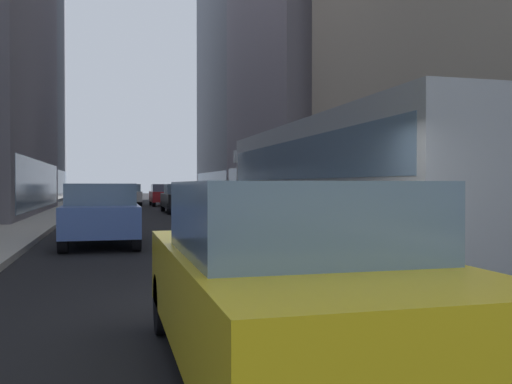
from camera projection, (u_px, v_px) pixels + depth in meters
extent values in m
plane|color=black|center=(147.00, 206.00, 40.38)|extent=(120.00, 120.00, 0.00)
cube|color=#ADA89E|center=(65.00, 206.00, 38.93)|extent=(2.40, 110.00, 0.15)
cube|color=#9E9991|center=(224.00, 204.00, 41.82)|extent=(2.40, 110.00, 0.15)
cube|color=slate|center=(41.00, 184.00, 28.75)|extent=(0.08, 16.37, 2.40)
cube|color=slate|center=(59.00, 184.00, 46.20)|extent=(0.08, 13.57, 2.40)
cube|color=slate|center=(456.00, 184.00, 15.54)|extent=(0.08, 20.76, 2.40)
cube|color=slate|center=(332.00, 34.00, 37.19)|extent=(11.32, 15.26, 23.50)
cube|color=slate|center=(251.00, 184.00, 35.89)|extent=(0.08, 13.73, 2.40)
cube|color=slate|center=(260.00, 34.00, 55.08)|extent=(10.08, 17.55, 33.25)
cube|color=slate|center=(211.00, 184.00, 54.01)|extent=(0.08, 15.79, 2.40)
cube|color=#999EA3|center=(341.00, 181.00, 13.26)|extent=(2.55, 11.50, 2.75)
cube|color=slate|center=(341.00, 161.00, 13.26)|extent=(2.57, 11.04, 0.90)
cube|color=black|center=(273.00, 215.00, 18.79)|extent=(2.55, 0.16, 0.44)
cylinder|color=black|center=(258.00, 221.00, 16.43)|extent=(0.30, 1.00, 1.00)
cylinder|color=black|center=(328.00, 220.00, 17.00)|extent=(0.30, 1.00, 1.00)
cylinder|color=black|center=(379.00, 252.00, 8.98)|extent=(0.30, 1.00, 1.00)
cylinder|color=black|center=(498.00, 248.00, 9.55)|extent=(0.30, 1.00, 1.00)
cube|color=silver|center=(235.00, 157.00, 17.86)|extent=(0.08, 0.24, 0.40)
cube|color=silver|center=(129.00, 196.00, 42.08)|extent=(1.70, 4.63, 0.75)
cube|color=slate|center=(129.00, 188.00, 41.85)|extent=(1.56, 2.08, 0.55)
cylinder|color=black|center=(119.00, 201.00, 43.74)|extent=(0.22, 0.64, 0.64)
cylinder|color=black|center=(138.00, 200.00, 44.11)|extent=(0.22, 0.64, 0.64)
cylinder|color=black|center=(120.00, 202.00, 40.06)|extent=(0.22, 0.64, 0.64)
cylinder|color=black|center=(141.00, 202.00, 40.44)|extent=(0.22, 0.64, 0.64)
cube|color=#B7BABF|center=(108.00, 194.00, 52.01)|extent=(1.84, 4.30, 0.75)
cube|color=slate|center=(108.00, 187.00, 51.79)|extent=(1.69, 1.93, 0.55)
cylinder|color=black|center=(100.00, 198.00, 53.48)|extent=(0.22, 0.64, 0.64)
cylinder|color=black|center=(117.00, 197.00, 53.89)|extent=(0.22, 0.64, 0.64)
cylinder|color=black|center=(99.00, 198.00, 50.13)|extent=(0.22, 0.64, 0.64)
cylinder|color=black|center=(117.00, 198.00, 50.54)|extent=(0.22, 0.64, 0.64)
cube|color=red|center=(163.00, 197.00, 41.21)|extent=(1.81, 3.96, 0.75)
cube|color=slate|center=(163.00, 188.00, 41.01)|extent=(1.67, 1.78, 0.55)
cylinder|color=black|center=(151.00, 201.00, 42.53)|extent=(0.22, 0.64, 0.64)
cylinder|color=black|center=(171.00, 201.00, 42.93)|extent=(0.22, 0.64, 0.64)
cylinder|color=black|center=(154.00, 202.00, 39.50)|extent=(0.22, 0.64, 0.64)
cylinder|color=black|center=(176.00, 202.00, 39.90)|extent=(0.22, 0.64, 0.64)
cube|color=black|center=(180.00, 200.00, 31.04)|extent=(1.78, 4.69, 0.75)
cube|color=slate|center=(180.00, 189.00, 30.81)|extent=(1.63, 2.11, 0.55)
cylinder|color=black|center=(163.00, 206.00, 32.72)|extent=(0.22, 0.64, 0.64)
cylinder|color=black|center=(189.00, 206.00, 33.11)|extent=(0.22, 0.64, 0.64)
cylinder|color=black|center=(170.00, 209.00, 28.99)|extent=(0.22, 0.64, 0.64)
cylinder|color=black|center=(199.00, 208.00, 29.38)|extent=(0.22, 0.64, 0.64)
cube|color=yellow|center=(285.00, 297.00, 4.44)|extent=(1.80, 4.27, 0.75)
cube|color=slate|center=(293.00, 218.00, 4.22)|extent=(1.66, 1.92, 0.55)
cylinder|color=black|center=(165.00, 304.00, 5.91)|extent=(0.22, 0.64, 0.64)
cylinder|color=black|center=(305.00, 296.00, 6.31)|extent=(0.22, 0.64, 0.64)
cube|color=#4C6BB7|center=(101.00, 219.00, 14.58)|extent=(1.88, 4.20, 0.75)
cube|color=slate|center=(101.00, 194.00, 14.37)|extent=(1.73, 1.89, 0.55)
cylinder|color=black|center=(73.00, 228.00, 16.00)|extent=(0.22, 0.64, 0.64)
cylinder|color=black|center=(131.00, 227.00, 16.42)|extent=(0.22, 0.64, 0.64)
cylinder|color=black|center=(63.00, 240.00, 12.75)|extent=(0.22, 0.64, 0.64)
cylinder|color=black|center=(136.00, 238.00, 13.17)|extent=(0.22, 0.64, 0.64)
ellipsoid|color=white|center=(360.00, 263.00, 7.52)|extent=(0.22, 0.60, 0.26)
sphere|color=white|center=(348.00, 253.00, 7.88)|extent=(0.20, 0.20, 0.20)
sphere|color=black|center=(344.00, 251.00, 7.89)|extent=(0.07, 0.07, 0.07)
sphere|color=black|center=(352.00, 251.00, 7.92)|extent=(0.07, 0.07, 0.07)
cylinder|color=white|center=(374.00, 263.00, 7.13)|extent=(0.03, 0.16, 0.19)
cylinder|color=white|center=(349.00, 284.00, 7.71)|extent=(0.06, 0.06, 0.40)
cylinder|color=white|center=(358.00, 284.00, 7.74)|extent=(0.06, 0.06, 0.40)
cylinder|color=white|center=(362.00, 290.00, 7.30)|extent=(0.06, 0.06, 0.40)
cylinder|color=white|center=(372.00, 289.00, 7.34)|extent=(0.06, 0.06, 0.40)
sphere|color=black|center=(360.00, 259.00, 7.63)|extent=(0.04, 0.04, 0.04)
sphere|color=black|center=(359.00, 262.00, 7.42)|extent=(0.04, 0.04, 0.04)
sphere|color=black|center=(367.00, 260.00, 7.35)|extent=(0.04, 0.04, 0.04)
cylinder|color=black|center=(478.00, 172.00, 11.56)|extent=(0.12, 0.12, 3.40)
cube|color=black|center=(473.00, 109.00, 11.71)|extent=(0.24, 0.20, 0.70)
sphere|color=red|center=(470.00, 99.00, 11.82)|extent=(0.11, 0.11, 0.11)
sphere|color=orange|center=(470.00, 110.00, 11.82)|extent=(0.11, 0.11, 0.11)
sphere|color=green|center=(470.00, 120.00, 11.82)|extent=(0.11, 0.11, 0.11)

